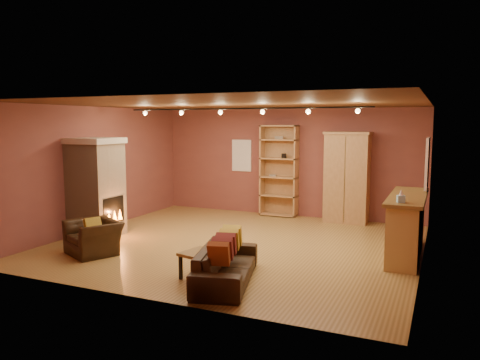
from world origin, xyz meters
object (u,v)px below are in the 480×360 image
at_px(fireplace, 96,187).
at_px(armoire, 347,177).
at_px(bar_counter, 407,225).
at_px(armchair, 93,232).
at_px(coffee_table, 202,256).
at_px(loveseat, 226,258).
at_px(bookcase, 280,170).

bearing_deg(fireplace, armoire, 37.46).
height_order(bar_counter, armchair, bar_counter).
bearing_deg(armchair, coffee_table, 16.00).
bearing_deg(armchair, loveseat, 17.36).
bearing_deg(armoire, coffee_table, -103.79).
relative_size(armoire, bar_counter, 0.94).
xyz_separation_m(bookcase, armchair, (-2.00, -4.86, -0.79)).
xyz_separation_m(armoire, armchair, (-3.78, -4.71, -0.70)).
xyz_separation_m(bar_counter, loveseat, (-2.42, -2.61, -0.19)).
xyz_separation_m(armoire, coffee_table, (-1.26, -5.13, -0.76)).
bearing_deg(fireplace, bookcase, 52.33).
distance_m(fireplace, armchair, 1.58).
bearing_deg(fireplace, loveseat, -22.26).
relative_size(fireplace, bookcase, 0.89).
height_order(bookcase, loveseat, bookcase).
height_order(fireplace, armoire, armoire).
bearing_deg(bar_counter, loveseat, -132.77).
height_order(armoire, loveseat, armoire).
distance_m(bookcase, coffee_table, 5.38).
distance_m(bookcase, armchair, 5.32).
relative_size(bookcase, bar_counter, 1.01).
relative_size(armoire, armchair, 1.97).
height_order(armoire, coffee_table, armoire).
bearing_deg(coffee_table, bar_counter, 42.54).
height_order(bar_counter, loveseat, bar_counter).
height_order(armchair, coffee_table, armchair).
distance_m(bar_counter, coffee_table, 3.87).
bearing_deg(bookcase, loveseat, -79.83).
relative_size(bookcase, coffee_table, 3.55).
distance_m(armchair, coffee_table, 2.55).
height_order(bookcase, armchair, bookcase).
bearing_deg(bar_counter, coffee_table, -137.46).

